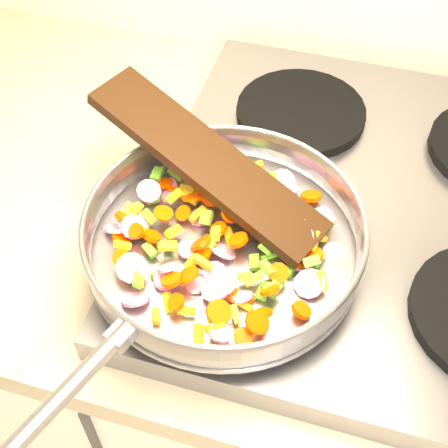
# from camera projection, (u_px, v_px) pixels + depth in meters

# --- Properties ---
(cooktop) EXTENTS (0.60, 0.60, 0.04)m
(cooktop) POSITION_uv_depth(u_px,v_px,m) (380.00, 214.00, 0.83)
(cooktop) COLOR #939399
(cooktop) RESTS_ON counter_top
(grate_fl) EXTENTS (0.19, 0.19, 0.02)m
(grate_fl) POSITION_uv_depth(u_px,v_px,m) (252.00, 258.00, 0.74)
(grate_fl) COLOR black
(grate_fl) RESTS_ON cooktop
(grate_bl) EXTENTS (0.19, 0.19, 0.02)m
(grate_bl) POSITION_uv_depth(u_px,v_px,m) (301.00, 112.00, 0.92)
(grate_bl) COLOR black
(grate_bl) RESTS_ON cooktop
(saute_pan) EXTENTS (0.36, 0.52, 0.05)m
(saute_pan) POSITION_uv_depth(u_px,v_px,m) (223.00, 235.00, 0.72)
(saute_pan) COLOR #9E9EA5
(saute_pan) RESTS_ON grate_fl
(vegetable_heap) EXTENTS (0.29, 0.28, 0.05)m
(vegetable_heap) POSITION_uv_depth(u_px,v_px,m) (219.00, 236.00, 0.73)
(vegetable_heap) COLOR #BE1259
(vegetable_heap) RESTS_ON saute_pan
(wooden_spatula) EXTENTS (0.33, 0.19, 0.09)m
(wooden_spatula) POSITION_uv_depth(u_px,v_px,m) (207.00, 162.00, 0.75)
(wooden_spatula) COLOR black
(wooden_spatula) RESTS_ON saute_pan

